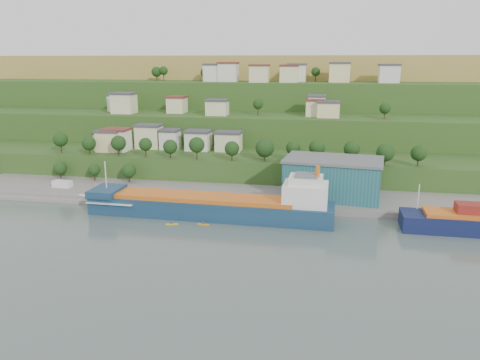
% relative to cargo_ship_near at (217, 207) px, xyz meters
% --- Properties ---
extents(ground, '(500.00, 500.00, 0.00)m').
position_rel_cargo_ship_near_xyz_m(ground, '(-4.32, -8.33, -3.01)').
color(ground, '#43514E').
rests_on(ground, ground).
extents(quay, '(220.00, 26.00, 4.00)m').
position_rel_cargo_ship_near_xyz_m(quay, '(15.68, 19.67, -3.01)').
color(quay, slate).
rests_on(quay, ground).
extents(pebble_beach, '(40.00, 18.00, 2.40)m').
position_rel_cargo_ship_near_xyz_m(pebble_beach, '(-59.32, 13.67, -3.01)').
color(pebble_beach, slate).
rests_on(pebble_beach, ground).
extents(hillside, '(360.00, 210.72, 96.00)m').
position_rel_cargo_ship_near_xyz_m(hillside, '(-4.34, 160.40, -2.93)').
color(hillside, '#284719').
rests_on(hillside, ground).
extents(cargo_ship_near, '(73.62, 13.61, 18.85)m').
position_rel_cargo_ship_near_xyz_m(cargo_ship_near, '(0.00, 0.00, 0.00)').
color(cargo_ship_near, '#122C46').
rests_on(cargo_ship_near, ground).
extents(warehouse, '(33.15, 22.76, 12.80)m').
position_rel_cargo_ship_near_xyz_m(warehouse, '(33.85, 20.97, 5.42)').
color(warehouse, '#1E535C').
rests_on(warehouse, quay).
extents(caravan, '(6.96, 3.40, 3.14)m').
position_rel_cargo_ship_near_xyz_m(caravan, '(-59.73, 16.41, -0.24)').
color(caravan, white).
rests_on(caravan, pebble_beach).
extents(dinghy, '(4.47, 2.94, 0.84)m').
position_rel_cargo_ship_near_xyz_m(dinghy, '(-47.36, 8.12, -1.39)').
color(dinghy, silver).
rests_on(dinghy, pebble_beach).
extents(kayak_orange, '(3.62, 1.21, 0.89)m').
position_rel_cargo_ship_near_xyz_m(kayak_orange, '(-2.45, -7.46, -2.75)').
color(kayak_orange, orange).
rests_on(kayak_orange, ground).
extents(kayak_yellow, '(3.61, 1.47, 0.89)m').
position_rel_cargo_ship_near_xyz_m(kayak_yellow, '(-11.33, -8.82, -2.75)').
color(kayak_yellow, gold).
rests_on(kayak_yellow, ground).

